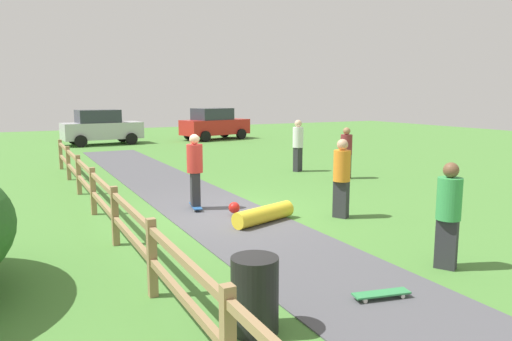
% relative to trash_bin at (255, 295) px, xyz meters
% --- Properties ---
extents(ground_plane, '(60.00, 60.00, 0.00)m').
position_rel_trash_bin_xyz_m(ground_plane, '(1.80, 5.37, -0.45)').
color(ground_plane, '#4C8438').
extents(asphalt_path, '(2.40, 28.00, 0.02)m').
position_rel_trash_bin_xyz_m(asphalt_path, '(1.80, 5.37, -0.44)').
color(asphalt_path, '#515156').
rests_on(asphalt_path, ground_plane).
extents(wooden_fence, '(0.12, 18.12, 1.10)m').
position_rel_trash_bin_xyz_m(wooden_fence, '(-0.80, 5.37, 0.22)').
color(wooden_fence, '#997A51').
rests_on(wooden_fence, ground_plane).
extents(trash_bin, '(0.56, 0.56, 0.90)m').
position_rel_trash_bin_xyz_m(trash_bin, '(0.00, 0.00, 0.00)').
color(trash_bin, black).
rests_on(trash_bin, ground_plane).
extents(skater_riding, '(0.44, 0.82, 1.80)m').
position_rel_trash_bin_xyz_m(skater_riding, '(1.46, 6.05, 0.58)').
color(skater_riding, '#265999').
rests_on(skater_riding, asphalt_path).
extents(skater_fallen, '(1.62, 1.43, 0.36)m').
position_rel_trash_bin_xyz_m(skater_fallen, '(2.31, 4.25, -0.25)').
color(skater_fallen, yellow).
rests_on(skater_fallen, asphalt_path).
extents(skateboard_loose, '(0.82, 0.36, 0.08)m').
position_rel_trash_bin_xyz_m(skateboard_loose, '(1.92, -0.00, -0.36)').
color(skateboard_loose, '#338C4C').
rests_on(skateboard_loose, asphalt_path).
extents(bystander_orange, '(0.52, 0.52, 1.78)m').
position_rel_trash_bin_xyz_m(bystander_orange, '(4.12, 3.85, 0.53)').
color(bystander_orange, '#2D2D33').
rests_on(bystander_orange, ground_plane).
extents(bystander_green, '(0.52, 0.52, 1.71)m').
position_rel_trash_bin_xyz_m(bystander_green, '(3.65, 0.47, 0.49)').
color(bystander_green, '#2D2D33').
rests_on(bystander_green, ground_plane).
extents(bystander_maroon, '(0.44, 0.44, 1.69)m').
position_rel_trash_bin_xyz_m(bystander_maroon, '(7.38, 7.95, 0.48)').
color(bystander_maroon, '#2D2D33').
rests_on(bystander_maroon, ground_plane).
extents(bystander_white, '(0.51, 0.51, 1.86)m').
position_rel_trash_bin_xyz_m(bystander_white, '(6.76, 9.94, 0.58)').
color(bystander_white, '#2D2D33').
rests_on(bystander_white, ground_plane).
extents(parked_car_red, '(4.48, 2.72, 1.92)m').
position_rel_trash_bin_xyz_m(parked_car_red, '(8.82, 22.95, 0.51)').
color(parked_car_red, red).
rests_on(parked_car_red, ground_plane).
extents(parked_car_silver, '(4.32, 2.25, 1.92)m').
position_rel_trash_bin_xyz_m(parked_car_silver, '(2.08, 22.95, 0.51)').
color(parked_car_silver, '#B7B7BC').
rests_on(parked_car_silver, ground_plane).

